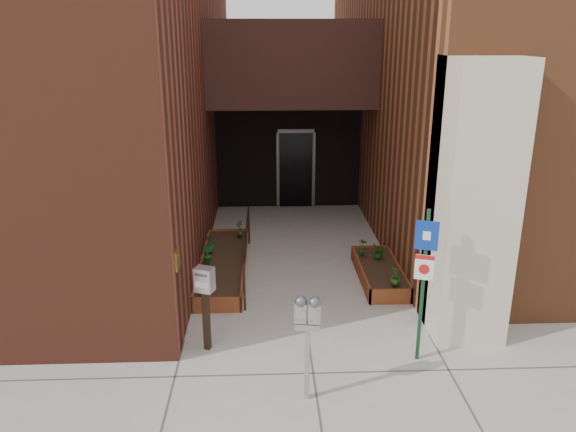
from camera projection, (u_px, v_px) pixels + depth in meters
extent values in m
plane|color=#9E9991|center=(308.00, 338.00, 9.11)|extent=(80.00, 80.00, 0.00)
cube|color=maroon|center=(44.00, 20.00, 13.66)|extent=(8.00, 14.60, 10.00)
cube|color=brown|center=(519.00, 21.00, 14.57)|extent=(8.00, 13.70, 10.00)
cube|color=beige|center=(472.00, 203.00, 8.71)|extent=(1.10, 1.20, 4.40)
cube|color=#321916|center=(291.00, 63.00, 13.55)|extent=(4.20, 2.00, 2.00)
cube|color=black|center=(288.00, 153.00, 15.66)|extent=(4.00, 0.30, 3.00)
cube|color=black|center=(296.00, 170.00, 15.64)|extent=(0.90, 0.06, 2.10)
cube|color=#B79338|center=(177.00, 259.00, 8.37)|extent=(0.04, 0.30, 0.30)
cube|color=maroon|center=(216.00, 305.00, 9.87)|extent=(0.90, 0.04, 0.30)
cube|color=maroon|center=(228.00, 235.00, 13.25)|extent=(0.90, 0.04, 0.30)
cube|color=maroon|center=(202.00, 265.00, 11.54)|extent=(0.04, 3.60, 0.30)
cube|color=maroon|center=(244.00, 265.00, 11.58)|extent=(0.04, 3.60, 0.30)
cube|color=black|center=(223.00, 266.00, 11.56)|extent=(0.82, 3.52, 0.26)
cube|color=maroon|center=(391.00, 297.00, 10.19)|extent=(0.80, 0.04, 0.30)
cube|color=maroon|center=(370.00, 252.00, 12.24)|extent=(0.80, 0.04, 0.30)
cube|color=maroon|center=(360.00, 273.00, 11.20)|extent=(0.04, 2.20, 0.30)
cube|color=maroon|center=(398.00, 272.00, 11.23)|extent=(0.04, 2.20, 0.30)
cube|color=black|center=(379.00, 273.00, 11.22)|extent=(0.72, 2.12, 0.26)
cylinder|color=black|center=(244.00, 287.00, 9.87)|extent=(0.04, 0.04, 0.90)
cylinder|color=black|center=(249.00, 226.00, 13.00)|extent=(0.04, 0.04, 0.90)
cylinder|color=black|center=(246.00, 232.00, 11.30)|extent=(0.04, 3.30, 0.04)
cube|color=#979799|center=(307.00, 364.00, 7.45)|extent=(0.07, 0.07, 1.05)
cube|color=#979799|center=(307.00, 326.00, 7.27)|extent=(0.33, 0.17, 0.08)
cube|color=#979799|center=(301.00, 313.00, 7.22)|extent=(0.17, 0.13, 0.27)
sphere|color=#59595B|center=(301.00, 302.00, 7.17)|extent=(0.16, 0.16, 0.16)
cube|color=white|center=(300.00, 313.00, 7.16)|extent=(0.09, 0.02, 0.05)
cube|color=#B21414|center=(300.00, 319.00, 7.19)|extent=(0.09, 0.02, 0.03)
cube|color=#979799|center=(315.00, 313.00, 7.21)|extent=(0.17, 0.13, 0.27)
sphere|color=#59595B|center=(315.00, 302.00, 7.16)|extent=(0.16, 0.16, 0.16)
cube|color=white|center=(314.00, 314.00, 7.15)|extent=(0.09, 0.02, 0.05)
cube|color=#B21414|center=(314.00, 320.00, 7.17)|extent=(0.09, 0.02, 0.03)
cube|color=#13341C|center=(423.00, 287.00, 8.16)|extent=(0.07, 0.07, 2.38)
cube|color=navy|center=(427.00, 236.00, 7.88)|extent=(0.31, 0.13, 0.43)
cube|color=white|center=(427.00, 236.00, 7.87)|extent=(0.11, 0.05, 0.13)
cube|color=white|center=(424.00, 267.00, 8.03)|extent=(0.26, 0.11, 0.38)
cube|color=#B21414|center=(425.00, 257.00, 7.98)|extent=(0.26, 0.10, 0.07)
cylinder|color=#B21414|center=(424.00, 269.00, 8.03)|extent=(0.15, 0.06, 0.15)
cube|color=black|center=(206.00, 320.00, 8.65)|extent=(0.12, 0.12, 1.00)
cube|color=silver|center=(204.00, 279.00, 8.43)|extent=(0.33, 0.29, 0.38)
cube|color=#59595B|center=(201.00, 275.00, 8.31)|extent=(0.19, 0.08, 0.04)
cube|color=white|center=(201.00, 285.00, 8.35)|extent=(0.21, 0.09, 0.09)
imported|color=#214F16|center=(205.00, 282.00, 10.00)|extent=(0.41, 0.41, 0.35)
imported|color=#19571A|center=(207.00, 254.00, 11.25)|extent=(0.26, 0.26, 0.35)
imported|color=#17511A|center=(209.00, 244.00, 11.79)|extent=(0.25, 0.25, 0.36)
imported|color=#205117|center=(240.00, 228.00, 12.69)|extent=(0.27, 0.27, 0.39)
imported|color=#235117|center=(395.00, 276.00, 10.26)|extent=(0.24, 0.24, 0.33)
imported|color=#215618|center=(363.00, 247.00, 11.64)|extent=(0.26, 0.26, 0.36)
imported|color=#194F16|center=(379.00, 251.00, 11.49)|extent=(0.28, 0.28, 0.31)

